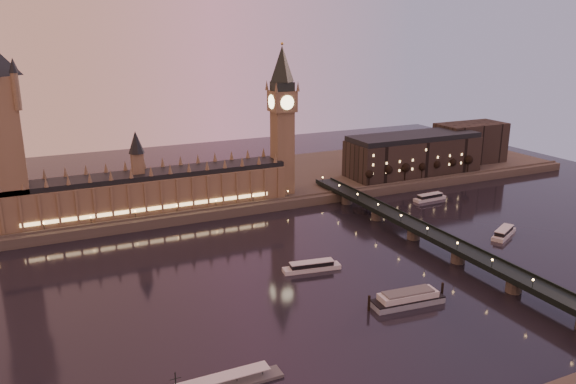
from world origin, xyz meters
name	(u,v)px	position (x,y,z in m)	size (l,w,h in m)	color
ground	(285,280)	(0.00, 0.00, 0.00)	(700.00, 700.00, 0.00)	black
far_embankment	(230,185)	(30.00, 165.00, 3.00)	(560.00, 130.00, 6.00)	#423D35
palace_of_westminster	(149,186)	(-40.12, 120.99, 21.71)	(180.00, 26.62, 52.00)	brown
big_ben	(282,111)	(53.99, 120.99, 63.95)	(17.68, 17.68, 104.00)	brown
westminster_bridge	(435,241)	(91.61, 0.00, 5.52)	(13.20, 260.00, 15.30)	black
city_block	(433,150)	(194.94, 130.93, 22.24)	(155.00, 45.00, 34.00)	black
bare_tree_0	(369,173)	(118.93, 109.00, 15.69)	(6.38, 6.38, 12.97)	black
bare_tree_1	(387,171)	(134.55, 109.00, 15.69)	(6.38, 6.38, 12.97)	black
bare_tree_2	(404,169)	(150.17, 109.00, 15.69)	(6.38, 6.38, 12.97)	black
bare_tree_3	(420,167)	(165.79, 109.00, 15.69)	(6.38, 6.38, 12.97)	black
bare_tree_4	(436,165)	(181.41, 109.00, 15.69)	(6.38, 6.38, 12.97)	black
bare_tree_5	(452,163)	(197.03, 109.00, 15.69)	(6.38, 6.38, 12.97)	black
bare_tree_6	(467,161)	(212.65, 109.00, 15.69)	(6.38, 6.38, 12.97)	black
cruise_boat_a	(312,266)	(17.36, 4.92, 2.11)	(30.61, 10.88, 4.80)	silver
cruise_boat_b	(430,197)	(150.32, 76.80, 2.08)	(25.87, 7.68, 4.72)	silver
cruise_boat_c	(504,233)	(143.40, -0.17, 2.22)	(25.47, 17.82, 5.04)	silver
moored_barge	(408,298)	(39.11, -46.33, 3.01)	(38.72, 12.33, 7.12)	#8292A6
pontoon_pier	(226,384)	(-54.30, -68.96, 1.17)	(40.70, 6.78, 10.85)	#595B5E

